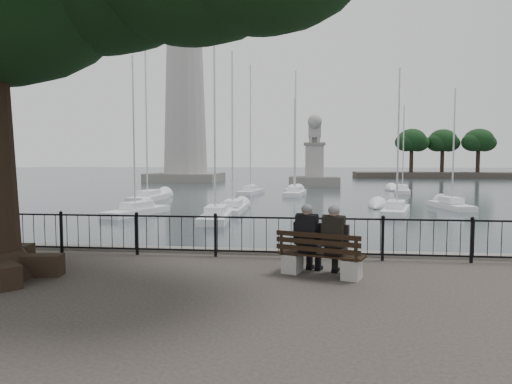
# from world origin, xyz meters

# --- Properties ---
(harbor) EXTENTS (260.00, 260.00, 1.20)m
(harbor) POSITION_xyz_m (0.00, 3.00, -0.50)
(harbor) COLOR slate
(harbor) RESTS_ON ground
(railing) EXTENTS (22.06, 0.06, 1.00)m
(railing) POSITION_xyz_m (0.00, 2.50, 0.56)
(railing) COLOR black
(railing) RESTS_ON ground
(bench) EXTENTS (1.83, 1.09, 0.93)m
(bench) POSITION_xyz_m (1.51, 0.90, 0.32)
(bench) COLOR gray
(bench) RESTS_ON ground
(person_left) EXTENTS (0.59, 0.81, 1.47)m
(person_left) POSITION_xyz_m (1.28, 1.09, 0.68)
(person_left) COLOR black
(person_left) RESTS_ON ground
(person_right) EXTENTS (0.59, 0.81, 1.47)m
(person_right) POSITION_xyz_m (1.81, 0.90, 0.68)
(person_right) COLOR black
(person_right) RESTS_ON ground
(lighthouse) EXTENTS (10.74, 10.74, 32.64)m
(lighthouse) POSITION_xyz_m (-18.00, 62.00, 12.83)
(lighthouse) COLOR slate
(lighthouse) RESTS_ON ground
(lion_monument) EXTENTS (6.21, 6.21, 9.11)m
(lion_monument) POSITION_xyz_m (2.00, 49.93, 1.30)
(lion_monument) COLOR slate
(lion_monument) RESTS_ON ground
(sailboat_a) EXTENTS (2.87, 5.22, 9.77)m
(sailboat_a) POSITION_xyz_m (-9.23, 18.49, -0.70)
(sailboat_a) COLOR white
(sailboat_a) RESTS_ON ground
(sailboat_b) EXTENTS (1.36, 4.82, 10.34)m
(sailboat_b) POSITION_xyz_m (-3.55, 20.53, -0.68)
(sailboat_b) COLOR white
(sailboat_b) RESTS_ON ground
(sailboat_c) EXTENTS (2.67, 5.23, 9.17)m
(sailboat_c) POSITION_xyz_m (6.74, 20.93, -0.71)
(sailboat_c) COLOR white
(sailboat_c) RESTS_ON ground
(sailboat_d) EXTENTS (2.10, 4.99, 8.41)m
(sailboat_d) POSITION_xyz_m (11.11, 24.50, -0.72)
(sailboat_d) COLOR white
(sailboat_d) RESTS_ON ground
(sailboat_e) EXTENTS (1.77, 5.90, 14.15)m
(sailboat_e) POSITION_xyz_m (-11.96, 28.25, -0.60)
(sailboat_e) COLOR white
(sailboat_e) RESTS_ON ground
(sailboat_f) EXTENTS (2.17, 5.68, 11.91)m
(sailboat_f) POSITION_xyz_m (0.01, 35.22, -0.66)
(sailboat_f) COLOR white
(sailboat_f) RESTS_ON ground
(sailboat_g) EXTENTS (2.29, 5.44, 9.12)m
(sailboat_g) POSITION_xyz_m (10.85, 39.88, -0.72)
(sailboat_g) COLOR white
(sailboat_g) RESTS_ON ground
(sailboat_h) EXTENTS (2.27, 5.34, 12.76)m
(sailboat_h) POSITION_xyz_m (-4.41, 36.42, -0.62)
(sailboat_h) COLOR white
(sailboat_h) RESTS_ON ground
(sailboat_i) EXTENTS (2.18, 5.41, 9.61)m
(sailboat_i) POSITION_xyz_m (-0.14, 36.99, -0.71)
(sailboat_i) COLOR white
(sailboat_i) RESTS_ON ground
(sailboat_j) EXTENTS (1.85, 5.36, 11.33)m
(sailboat_j) POSITION_xyz_m (-3.85, 16.50, -0.66)
(sailboat_j) COLOR white
(sailboat_j) RESTS_ON ground
(far_shore) EXTENTS (30.00, 8.60, 9.18)m
(far_shore) POSITION_xyz_m (25.54, 79.46, 3.00)
(far_shore) COLOR #312C28
(far_shore) RESTS_ON ground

